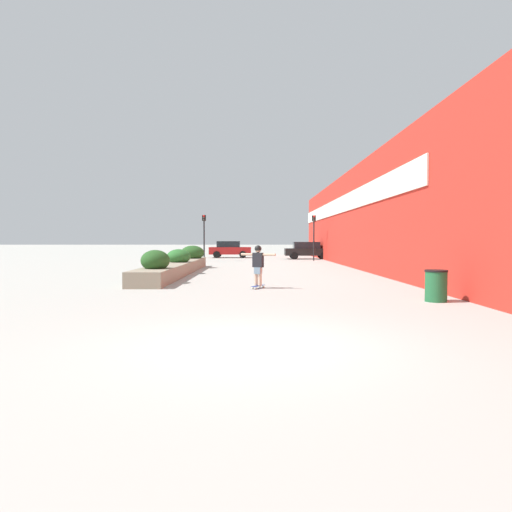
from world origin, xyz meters
TOP-DOWN VIEW (x-y plane):
  - ground_plane at (0.00, 0.00)m, footprint 300.00×300.00m
  - building_wall_right at (5.89, 17.44)m, footprint 0.67×48.59m
  - planter_box at (-3.84, 15.03)m, footprint 1.41×13.54m
  - skateboard at (0.03, 8.32)m, footprint 0.49×0.76m
  - skateboarder at (0.03, 8.32)m, footprint 1.18×0.63m
  - trash_bin at (4.75, 5.03)m, footprint 0.59×0.59m
  - car_leftmost at (-2.46, 34.96)m, footprint 3.82×1.89m
  - car_center_left at (4.39, 32.09)m, footprint 4.00×1.93m
  - car_center_right at (11.92, 34.13)m, footprint 4.66×1.95m
  - traffic_light_left at (-4.05, 28.08)m, footprint 0.28×0.30m
  - traffic_light_right at (4.52, 28.92)m, footprint 0.28×0.30m

SIDE VIEW (x-z plane):
  - ground_plane at x=0.00m, z-range 0.00..0.00m
  - skateboard at x=0.03m, z-range 0.02..0.12m
  - trash_bin at x=4.75m, z-range 0.00..0.85m
  - planter_box at x=-3.84m, z-range -0.22..1.09m
  - car_center_left at x=4.39m, z-range 0.03..1.50m
  - car_leftmost at x=-2.46m, z-range 0.03..1.56m
  - car_center_right at x=11.92m, z-range 0.05..1.59m
  - skateboarder at x=0.03m, z-range 0.24..1.61m
  - traffic_light_left at x=-4.05m, z-range 0.64..4.20m
  - traffic_light_right at x=4.52m, z-range 0.64..4.22m
  - building_wall_right at x=5.89m, z-range 0.01..5.87m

